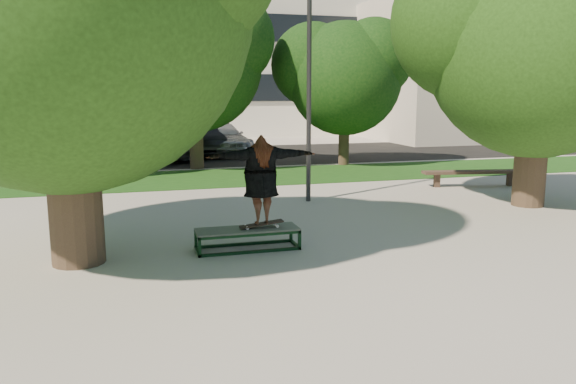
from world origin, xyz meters
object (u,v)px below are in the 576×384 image
object	(u,v)px
lamppost	(309,75)
bench	(474,173)
tree_right	(535,33)
car_silver_b	(219,139)
grind_box	(248,239)
car_silver_a	(49,147)
car_grey	(163,143)
car_dark	(196,138)

from	to	relation	value
lamppost	bench	xyz separation A→B (m)	(5.38, 0.83, -2.76)
tree_right	car_silver_b	size ratio (longest dim) A/B	1.34
grind_box	car_silver_a	size ratio (longest dim) A/B	0.43
car_silver_b	car_silver_a	bearing A→B (deg)	-170.64
tree_right	car_silver_a	xyz separation A→B (m)	(-12.14, 11.13, -3.39)
car_grey	car_silver_b	size ratio (longest dim) A/B	0.98
tree_right	car_grey	bearing A→B (deg)	122.81
car_dark	car_grey	bearing A→B (deg)	-150.18
grind_box	car_silver_b	size ratio (longest dim) A/B	0.37
tree_right	grind_box	world-z (taller)	tree_right
tree_right	car_silver_a	bearing A→B (deg)	137.48
grind_box	car_silver_b	bearing A→B (deg)	83.00
grind_box	bench	distance (m)	9.14
tree_right	car_silver_b	distance (m)	14.86
car_silver_a	car_dark	xyz separation A→B (m)	(5.72, 2.29, 0.05)
bench	car_silver_b	distance (m)	12.19
tree_right	car_dark	distance (m)	15.24
car_grey	tree_right	bearing A→B (deg)	-62.62
car_silver_a	car_grey	size ratio (longest dim) A/B	0.87
grind_box	car_silver_a	distance (m)	14.04
grind_box	car_dark	distance (m)	15.50
bench	grind_box	bearing A→B (deg)	-138.90
lamppost	car_silver_b	xyz separation A→B (m)	(-0.50, 11.50, -2.45)
grind_box	car_silver_b	world-z (taller)	car_silver_b
car_dark	car_grey	distance (m)	1.88
car_dark	lamppost	bearing A→B (deg)	-89.81
tree_right	car_silver_b	world-z (taller)	tree_right
grind_box	bench	xyz separation A→B (m)	(7.78, 4.79, 0.20)
grind_box	car_grey	world-z (taller)	car_grey
lamppost	car_dark	bearing A→B (deg)	97.43
car_silver_b	bench	bearing A→B (deg)	-70.53
tree_right	car_silver_b	xyz separation A→B (m)	(-5.42, 13.42, -3.39)
lamppost	grind_box	world-z (taller)	lamppost
bench	car_silver_a	bearing A→B (deg)	155.84
car_silver_a	car_dark	size ratio (longest dim) A/B	0.90
lamppost	car_grey	distance (m)	11.08
car_silver_b	tree_right	bearing A→B (deg)	-77.42
bench	car_dark	size ratio (longest dim) A/B	0.67
car_silver_a	car_dark	bearing A→B (deg)	13.67
lamppost	car_silver_a	size ratio (longest dim) A/B	1.47
tree_right	car_dark	bearing A→B (deg)	115.56
tree_right	lamppost	world-z (taller)	tree_right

